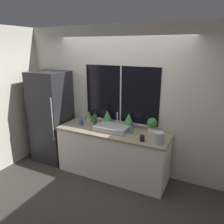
{
  "coord_description": "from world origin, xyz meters",
  "views": [
    {
      "loc": [
        1.6,
        -2.94,
        2.33
      ],
      "look_at": [
        -0.01,
        0.31,
        1.23
      ],
      "focal_mm": 35.0,
      "sensor_mm": 36.0,
      "label": 1
    }
  ],
  "objects": [
    {
      "name": "ground_plane",
      "position": [
        0.0,
        0.0,
        0.0
      ],
      "size": [
        14.0,
        14.0,
        0.0
      ],
      "primitive_type": "plane",
      "color": "#38332D"
    },
    {
      "name": "mug_white",
      "position": [
        0.88,
        0.37,
        0.93
      ],
      "size": [
        0.07,
        0.07,
        0.1
      ],
      "color": "white",
      "rests_on": "counter"
    },
    {
      "name": "sink",
      "position": [
        -0.02,
        0.34,
        0.93
      ],
      "size": [
        0.59,
        0.43,
        0.28
      ],
      "color": "#ADADB2",
      "rests_on": "counter"
    },
    {
      "name": "bottle_tall",
      "position": [
        -0.39,
        0.37,
        1.01
      ],
      "size": [
        0.08,
        0.08,
        0.3
      ],
      "color": "#235128",
      "rests_on": "counter"
    },
    {
      "name": "kettle",
      "position": [
        0.85,
        0.18,
        0.98
      ],
      "size": [
        0.19,
        0.19,
        0.2
      ],
      "color": "#B2B2B7",
      "rests_on": "counter"
    },
    {
      "name": "wall_back",
      "position": [
        0.0,
        0.7,
        1.35
      ],
      "size": [
        8.0,
        0.09,
        2.7
      ],
      "color": "beige",
      "rests_on": "ground_plane"
    },
    {
      "name": "soap_bottle",
      "position": [
        0.35,
        0.35,
        0.96
      ],
      "size": [
        0.06,
        0.06,
        0.19
      ],
      "color": "teal",
      "rests_on": "counter"
    },
    {
      "name": "potted_plant_center_right",
      "position": [
        0.21,
        0.56,
        1.05
      ],
      "size": [
        0.16,
        0.16,
        0.29
      ],
      "color": "white",
      "rests_on": "counter"
    },
    {
      "name": "refrigerator",
      "position": [
        -1.42,
        0.34,
        0.93
      ],
      "size": [
        0.7,
        0.67,
        1.86
      ],
      "color": "#232328",
      "rests_on": "ground_plane"
    },
    {
      "name": "wall_left",
      "position": [
        -2.04,
        1.5,
        1.35
      ],
      "size": [
        0.06,
        7.0,
        2.7
      ],
      "color": "beige",
      "rests_on": "ground_plane"
    },
    {
      "name": "counter",
      "position": [
        0.0,
        0.31,
        0.44
      ],
      "size": [
        2.04,
        0.65,
        0.88
      ],
      "color": "white",
      "rests_on": "ground_plane"
    },
    {
      "name": "mug_black",
      "position": [
        0.62,
        0.13,
        0.93
      ],
      "size": [
        0.08,
        0.08,
        0.1
      ],
      "color": "black",
      "rests_on": "counter"
    },
    {
      "name": "potted_plant_far_left",
      "position": [
        -0.65,
        0.56,
        1.0
      ],
      "size": [
        0.12,
        0.12,
        0.21
      ],
      "color": "white",
      "rests_on": "counter"
    },
    {
      "name": "potted_plant_center_left",
      "position": [
        -0.23,
        0.56,
        1.05
      ],
      "size": [
        0.19,
        0.19,
        0.29
      ],
      "color": "white",
      "rests_on": "counter"
    },
    {
      "name": "potted_plant_far_right",
      "position": [
        0.65,
        0.56,
        1.03
      ],
      "size": [
        0.18,
        0.18,
        0.26
      ],
      "color": "white",
      "rests_on": "counter"
    },
    {
      "name": "mug_blue",
      "position": [
        -0.68,
        0.34,
        0.93
      ],
      "size": [
        0.08,
        0.08,
        0.09
      ],
      "color": "#3351AD",
      "rests_on": "counter"
    }
  ]
}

